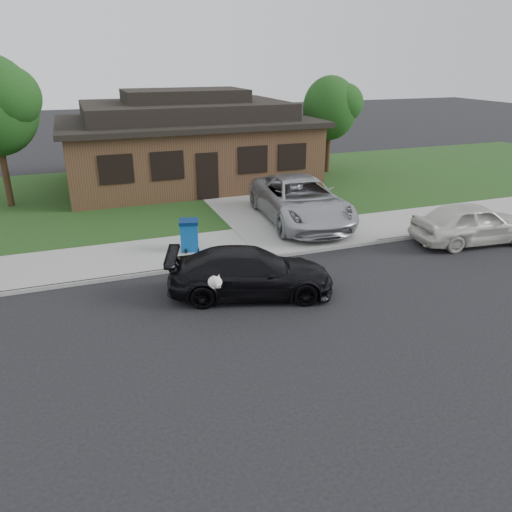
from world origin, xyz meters
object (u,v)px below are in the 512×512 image
object	(u,v)px
minivan	(300,200)
white_compact	(473,223)
sedan	(250,272)
recycling_bin	(189,235)

from	to	relation	value
minivan	white_compact	distance (m)	6.38
sedan	minivan	distance (m)	6.65
sedan	minivan	bearing A→B (deg)	-19.98
minivan	sedan	bearing A→B (deg)	-121.48
minivan	recycling_bin	size ratio (longest dim) A/B	5.86
sedan	white_compact	bearing A→B (deg)	-65.06
white_compact	minivan	bearing A→B (deg)	55.75
sedan	minivan	xyz separation A→B (m)	(3.99, 5.30, 0.33)
recycling_bin	minivan	bearing A→B (deg)	31.89
sedan	recycling_bin	size ratio (longest dim) A/B	4.68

